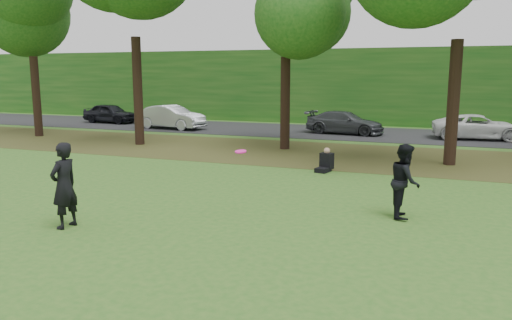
{
  "coord_description": "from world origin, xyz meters",
  "views": [
    {
      "loc": [
        3.72,
        -7.57,
        3.42
      ],
      "look_at": [
        -0.56,
        3.74,
        1.3
      ],
      "focal_mm": 35.0,
      "sensor_mm": 36.0,
      "label": 1
    }
  ],
  "objects_px": {
    "frisbee": "(241,152)",
    "seated_person": "(326,162)",
    "player_left": "(64,185)",
    "player_right": "(405,181)"
  },
  "relations": [
    {
      "from": "player_right",
      "to": "seated_person",
      "type": "height_order",
      "value": "player_right"
    },
    {
      "from": "frisbee",
      "to": "player_right",
      "type": "bearing_deg",
      "value": 23.74
    },
    {
      "from": "player_left",
      "to": "frisbee",
      "type": "height_order",
      "value": "player_left"
    },
    {
      "from": "frisbee",
      "to": "player_left",
      "type": "bearing_deg",
      "value": -150.46
    },
    {
      "from": "player_right",
      "to": "frisbee",
      "type": "height_order",
      "value": "player_right"
    },
    {
      "from": "player_right",
      "to": "frisbee",
      "type": "xyz_separation_m",
      "value": [
        -3.57,
        -1.57,
        0.74
      ]
    },
    {
      "from": "player_left",
      "to": "seated_person",
      "type": "relative_size",
      "value": 2.32
    },
    {
      "from": "frisbee",
      "to": "seated_person",
      "type": "height_order",
      "value": "frisbee"
    },
    {
      "from": "player_right",
      "to": "frisbee",
      "type": "relative_size",
      "value": 4.87
    },
    {
      "from": "player_right",
      "to": "seated_person",
      "type": "relative_size",
      "value": 2.14
    }
  ]
}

